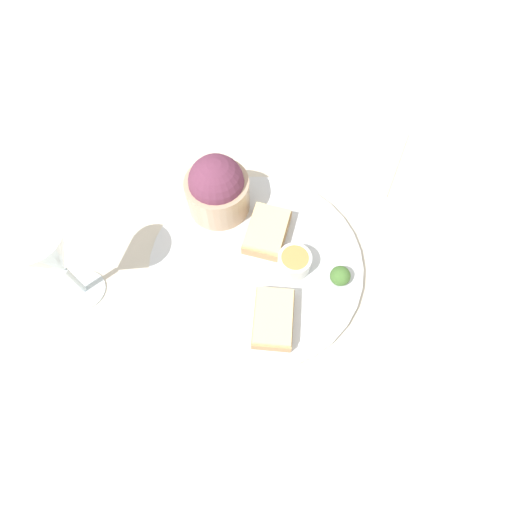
{
  "coord_description": "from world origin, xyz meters",
  "views": [
    {
      "loc": [
        -0.23,
        -0.12,
        0.54
      ],
      "look_at": [
        0.0,
        0.0,
        0.03
      ],
      "focal_mm": 28.0,
      "sensor_mm": 36.0,
      "label": 1
    }
  ],
  "objects_px": {
    "wine_glass": "(50,256)",
    "salad_bowl": "(217,188)",
    "napkin": "(355,150)",
    "cheese_toast_near": "(267,231)",
    "sauce_ramekin": "(294,262)",
    "cheese_toast_far": "(273,318)"
  },
  "relations": [
    {
      "from": "cheese_toast_near",
      "to": "wine_glass",
      "type": "height_order",
      "value": "wine_glass"
    },
    {
      "from": "cheese_toast_far",
      "to": "wine_glass",
      "type": "distance_m",
      "value": 0.29
    },
    {
      "from": "salad_bowl",
      "to": "sauce_ramekin",
      "type": "height_order",
      "value": "salad_bowl"
    },
    {
      "from": "cheese_toast_far",
      "to": "wine_glass",
      "type": "relative_size",
      "value": 0.59
    },
    {
      "from": "sauce_ramekin",
      "to": "cheese_toast_far",
      "type": "relative_size",
      "value": 0.5
    },
    {
      "from": "salad_bowl",
      "to": "cheese_toast_near",
      "type": "relative_size",
      "value": 1.1
    },
    {
      "from": "wine_glass",
      "to": "napkin",
      "type": "height_order",
      "value": "wine_glass"
    },
    {
      "from": "sauce_ramekin",
      "to": "wine_glass",
      "type": "bearing_deg",
      "value": 122.48
    },
    {
      "from": "cheese_toast_near",
      "to": "cheese_toast_far",
      "type": "bearing_deg",
      "value": -150.7
    },
    {
      "from": "sauce_ramekin",
      "to": "wine_glass",
      "type": "relative_size",
      "value": 0.3
    },
    {
      "from": "sauce_ramekin",
      "to": "cheese_toast_near",
      "type": "relative_size",
      "value": 0.52
    },
    {
      "from": "salad_bowl",
      "to": "sauce_ramekin",
      "type": "distance_m",
      "value": 0.16
    },
    {
      "from": "sauce_ramekin",
      "to": "salad_bowl",
      "type": "bearing_deg",
      "value": 72.69
    },
    {
      "from": "salad_bowl",
      "to": "cheese_toast_far",
      "type": "height_order",
      "value": "salad_bowl"
    },
    {
      "from": "cheese_toast_near",
      "to": "wine_glass",
      "type": "xyz_separation_m",
      "value": [
        -0.2,
        0.2,
        0.09
      ]
    },
    {
      "from": "cheese_toast_near",
      "to": "napkin",
      "type": "bearing_deg",
      "value": -14.9
    },
    {
      "from": "napkin",
      "to": "salad_bowl",
      "type": "bearing_deg",
      "value": 144.5
    },
    {
      "from": "salad_bowl",
      "to": "napkin",
      "type": "xyz_separation_m",
      "value": [
        0.22,
        -0.15,
        -0.06
      ]
    },
    {
      "from": "wine_glass",
      "to": "salad_bowl",
      "type": "bearing_deg",
      "value": -27.4
    },
    {
      "from": "cheese_toast_near",
      "to": "napkin",
      "type": "relative_size",
      "value": 0.57
    },
    {
      "from": "sauce_ramekin",
      "to": "cheese_toast_near",
      "type": "distance_m",
      "value": 0.07
    },
    {
      "from": "cheese_toast_near",
      "to": "napkin",
      "type": "height_order",
      "value": "cheese_toast_near"
    }
  ]
}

